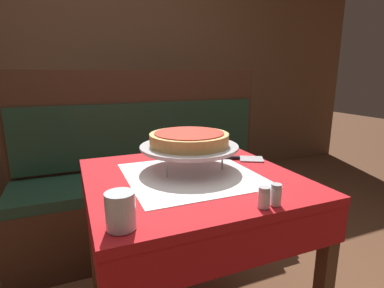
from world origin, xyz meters
name	(u,v)px	position (x,y,z in m)	size (l,w,h in m)	color
dining_table_front	(191,199)	(0.00, 0.00, 0.65)	(0.79, 0.79, 0.75)	red
dining_table_rear	(80,133)	(-0.35, 1.60, 0.65)	(0.79, 0.79, 0.75)	beige
booth_bench	(152,192)	(0.06, 0.86, 0.34)	(1.76, 0.52, 1.16)	#3D2316
back_wall_panel	(110,66)	(0.00, 2.08, 1.20)	(6.00, 0.04, 2.40)	brown
pizza_pan_stand	(189,147)	(0.02, 0.08, 0.84)	(0.40, 0.40, 0.10)	#ADADB2
deep_dish_pizza	(189,139)	(0.02, 0.08, 0.88)	(0.32, 0.32, 0.05)	tan
pizza_server	(238,158)	(0.28, 0.12, 0.76)	(0.24, 0.17, 0.01)	#BCBCC1
water_glass_near	(120,211)	(-0.32, -0.31, 0.80)	(0.08, 0.08, 0.10)	silver
salt_shaker	(264,197)	(0.09, -0.35, 0.78)	(0.04, 0.04, 0.06)	silver
pepper_shaker	(276,195)	(0.13, -0.35, 0.78)	(0.03, 0.03, 0.07)	silver
condiment_caddy	(83,115)	(-0.31, 1.68, 0.79)	(0.12, 0.12, 0.16)	black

